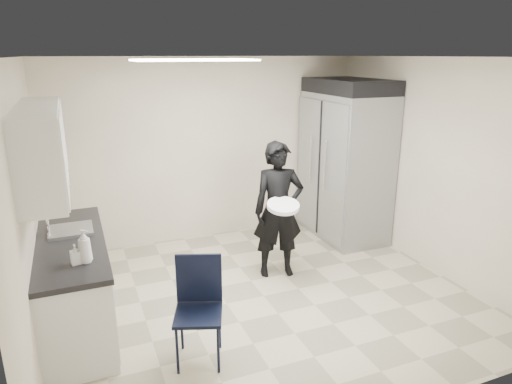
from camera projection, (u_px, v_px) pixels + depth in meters
name	position (u px, v px, depth m)	size (l,w,h in m)	color
floor	(264.00, 296.00, 5.16)	(4.50, 4.50, 0.00)	#B9AE91
ceiling	(265.00, 57.00, 4.41)	(4.50, 4.50, 0.00)	white
back_wall	(210.00, 150.00, 6.56)	(4.50, 4.50, 0.00)	beige
left_wall	(27.00, 213.00, 3.97)	(4.00, 4.00, 0.00)	beige
right_wall	(432.00, 167.00, 5.60)	(4.00, 4.00, 0.00)	beige
ceiling_panel	(194.00, 60.00, 4.56)	(1.20, 0.60, 0.02)	white
lower_counter	(75.00, 286.00, 4.51)	(0.60, 1.90, 0.86)	silver
countertop	(69.00, 243.00, 4.38)	(0.64, 1.95, 0.05)	black
sink	(71.00, 235.00, 4.61)	(0.42, 0.40, 0.14)	gray
faucet	(48.00, 224.00, 4.50)	(0.02, 0.02, 0.24)	silver
upper_cabinets	(42.00, 148.00, 4.06)	(0.35, 1.80, 0.75)	silver
towel_dispenser	(42.00, 148.00, 5.12)	(0.22, 0.30, 0.35)	black
notice_sticker_left	(30.00, 218.00, 4.09)	(0.00, 0.12, 0.07)	yellow
notice_sticker_right	(32.00, 215.00, 4.28)	(0.00, 0.12, 0.07)	yellow
commercial_fridge	(345.00, 167.00, 6.65)	(0.80, 1.35, 2.10)	gray
fridge_compressor	(350.00, 86.00, 6.32)	(0.80, 1.35, 0.20)	black
folding_chair	(198.00, 315.00, 3.95)	(0.41, 0.41, 0.92)	black
man_tuxedo	(278.00, 210.00, 5.47)	(0.61, 0.41, 1.66)	black
bucket_lid	(283.00, 206.00, 5.20)	(0.37, 0.37, 0.05)	white
soap_bottle_a	(84.00, 246.00, 3.88)	(0.12, 0.12, 0.30)	silver
soap_bottle_b	(75.00, 254.00, 3.87)	(0.08, 0.08, 0.18)	silver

